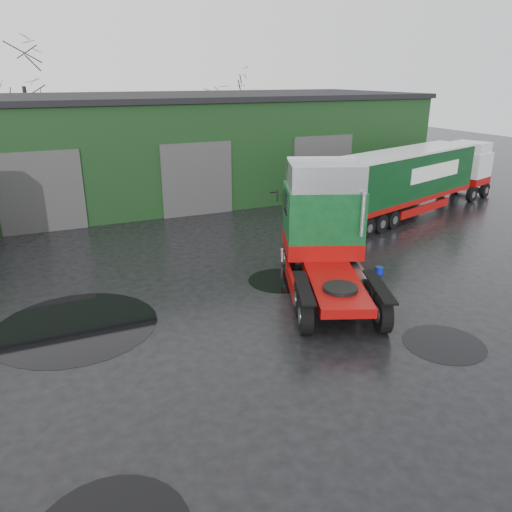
{
  "coord_description": "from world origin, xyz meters",
  "views": [
    {
      "loc": [
        -6.14,
        -12.26,
        7.41
      ],
      "look_at": [
        0.25,
        2.09,
        1.7
      ],
      "focal_mm": 35.0,
      "sensor_mm": 36.0,
      "label": 1
    }
  ],
  "objects": [
    {
      "name": "ground",
      "position": [
        0.0,
        0.0,
        0.0
      ],
      "size": [
        100.0,
        100.0,
        0.0
      ],
      "primitive_type": "plane",
      "color": "black"
    },
    {
      "name": "puddle_3",
      "position": [
        4.11,
        -2.78,
        0.0
      ],
      "size": [
        2.38,
        2.38,
        0.01
      ],
      "primitive_type": "cylinder",
      "color": "black",
      "rests_on": "ground"
    },
    {
      "name": "tree_back_a",
      "position": [
        -6.0,
        30.0,
        4.75
      ],
      "size": [
        4.4,
        4.4,
        9.5
      ],
      "primitive_type": null,
      "color": "black",
      "rests_on": "ground"
    },
    {
      "name": "lorry_right",
      "position": [
        12.23,
        9.0,
        1.83
      ],
      "size": [
        14.0,
        6.62,
        3.66
      ],
      "primitive_type": null,
      "rotation": [
        0.0,
        0.0,
        -1.26
      ],
      "color": "silver",
      "rests_on": "ground"
    },
    {
      "name": "wash_bucket",
      "position": [
        5.75,
        2.47,
        0.15
      ],
      "size": [
        0.34,
        0.34,
        0.3
      ],
      "primitive_type": "cylinder",
      "rotation": [
        0.0,
        0.0,
        -0.09
      ],
      "color": "#0819B1",
      "rests_on": "ground"
    },
    {
      "name": "tree_back_b",
      "position": [
        10.0,
        30.0,
        3.75
      ],
      "size": [
        4.4,
        4.4,
        7.5
      ],
      "primitive_type": null,
      "color": "black",
      "rests_on": "ground"
    },
    {
      "name": "puddle_2",
      "position": [
        -5.63,
        2.77,
        0.0
      ],
      "size": [
        5.03,
        5.03,
        0.01
      ],
      "primitive_type": "cylinder",
      "color": "black",
      "rests_on": "ground"
    },
    {
      "name": "warehouse",
      "position": [
        2.0,
        20.0,
        3.16
      ],
      "size": [
        32.4,
        12.4,
        6.3
      ],
      "color": "black",
      "rests_on": "ground"
    },
    {
      "name": "hero_tractor",
      "position": [
        2.77,
        1.41,
        2.26
      ],
      "size": [
        5.57,
        7.91,
        4.52
      ],
      "primitive_type": null,
      "rotation": [
        0.0,
        0.0,
        -0.38
      ],
      "color": "#0E461E",
      "rests_on": "ground"
    },
    {
      "name": "puddle_1",
      "position": [
        1.9,
        3.47,
        0.0
      ],
      "size": [
        2.48,
        2.48,
        0.01
      ],
      "primitive_type": "cylinder",
      "color": "black",
      "rests_on": "ground"
    }
  ]
}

